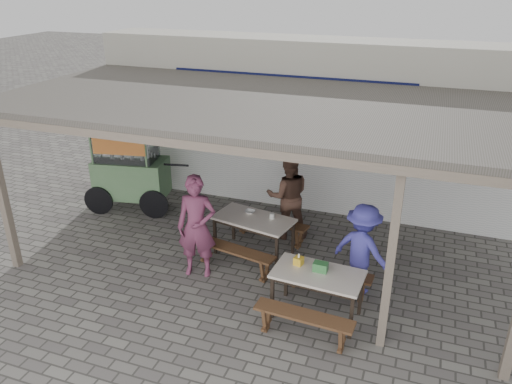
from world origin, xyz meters
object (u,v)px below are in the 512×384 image
at_px(patron_street_side, 197,227).
at_px(tissue_box, 299,261).
at_px(table_left, 254,222).
at_px(condiment_bowl, 250,212).
at_px(table_right, 318,278).
at_px(bench_right_street, 304,321).
at_px(bench_left_wall, 271,224).
at_px(donation_box, 320,267).
at_px(patron_wall_side, 288,196).
at_px(bench_right_wall, 328,276).
at_px(patron_right_table, 362,250).
at_px(vendor_cart, 130,167).
at_px(bench_left_street, 234,254).
at_px(condiment_jar, 272,216).

xyz_separation_m(patron_street_side, tissue_box, (1.83, -0.33, -0.08)).
bearing_deg(table_left, condiment_bowl, 139.09).
relative_size(table_right, bench_right_street, 0.95).
relative_size(bench_left_wall, donation_box, 7.34).
height_order(bench_right_street, patron_wall_side, patron_wall_side).
xyz_separation_m(bench_right_wall, patron_street_side, (-2.19, -0.15, 0.56)).
bearing_deg(bench_right_street, patron_right_table, 73.61).
xyz_separation_m(table_left, patron_street_side, (-0.68, -0.88, 0.22)).
distance_m(bench_right_wall, vendor_cart, 5.01).
relative_size(bench_left_street, bench_right_wall, 1.07).
relative_size(bench_right_wall, tissue_box, 11.40).
xyz_separation_m(table_right, donation_box, (0.02, 0.06, 0.15)).
relative_size(bench_left_wall, patron_wall_side, 0.90).
xyz_separation_m(vendor_cart, patron_right_table, (5.13, -1.45, -0.18)).
relative_size(bench_left_wall, tissue_box, 12.25).
relative_size(donation_box, condiment_jar, 2.10).
bearing_deg(bench_left_street, tissue_box, -13.87).
height_order(table_right, patron_street_side, patron_street_side).
height_order(bench_left_street, patron_wall_side, patron_wall_side).
height_order(bench_left_wall, condiment_bowl, condiment_bowl).
height_order(bench_right_street, patron_right_table, patron_right_table).
relative_size(bench_right_street, vendor_cart, 0.68).
height_order(bench_left_wall, tissue_box, tissue_box).
xyz_separation_m(table_right, condiment_jar, (-1.17, 1.43, 0.13)).
xyz_separation_m(bench_left_street, tissue_box, (1.27, -0.59, 0.47)).
distance_m(bench_left_street, patron_right_table, 2.14).
bearing_deg(bench_left_street, bench_left_wall, 90.00).
height_order(bench_right_wall, vendor_cart, vendor_cart).
bearing_deg(bench_right_street, condiment_jar, 122.62).
height_order(table_left, table_right, same).
relative_size(table_right, patron_wall_side, 0.79).
distance_m(vendor_cart, tissue_box, 4.83).
relative_size(table_left, tissue_box, 12.14).
bearing_deg(bench_right_street, patron_street_side, 156.86).
xyz_separation_m(bench_left_street, patron_wall_side, (0.48, 1.54, 0.51)).
bearing_deg(bench_left_street, vendor_cart, 163.13).
bearing_deg(bench_right_street, vendor_cart, 151.13).
relative_size(bench_right_street, patron_wall_side, 0.83).
height_order(vendor_cart, condiment_bowl, vendor_cart).
xyz_separation_m(bench_left_wall, patron_street_side, (-0.80, -1.50, 0.55)).
distance_m(patron_street_side, tissue_box, 1.86).
xyz_separation_m(patron_right_table, tissue_box, (-0.82, -0.74, 0.05)).
relative_size(patron_street_side, tissue_box, 14.39).
bearing_deg(bench_left_wall, patron_wall_side, 62.40).
bearing_deg(bench_left_wall, table_left, -90.00).
bearing_deg(tissue_box, bench_left_wall, 119.40).
bearing_deg(patron_right_table, tissue_box, 64.25).
relative_size(bench_left_wall, condiment_jar, 15.40).
xyz_separation_m(table_right, patron_street_side, (-2.15, 0.46, 0.22)).
distance_m(table_right, bench_right_wall, 0.69).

